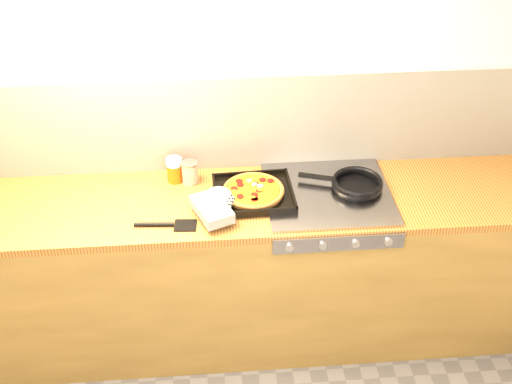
{
  "coord_description": "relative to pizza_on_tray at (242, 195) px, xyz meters",
  "views": [
    {
      "loc": [
        -0.1,
        -1.38,
        2.71
      ],
      "look_at": [
        0.1,
        1.08,
        0.95
      ],
      "focal_mm": 45.0,
      "sensor_mm": 36.0,
      "label": 1
    }
  ],
  "objects": [
    {
      "name": "room_shell",
      "position": [
        -0.03,
        0.32,
        0.21
      ],
      "size": [
        3.2,
        3.2,
        3.2
      ],
      "color": "white",
      "rests_on": "ground"
    },
    {
      "name": "black_spatula",
      "position": [
        -0.35,
        -0.15,
        -0.03
      ],
      "size": [
        0.28,
        0.09,
        0.02
      ],
      "color": "black",
      "rests_on": "counter_run"
    },
    {
      "name": "juice_glass",
      "position": [
        -0.32,
        0.21,
        0.02
      ],
      "size": [
        0.08,
        0.08,
        0.13
      ],
      "color": "#E8550D",
      "rests_on": "counter_run"
    },
    {
      "name": "stovetop",
      "position": [
        0.42,
        0.03,
        -0.04
      ],
      "size": [
        0.6,
        0.56,
        0.02
      ],
      "primitive_type": "cube",
      "color": "gray",
      "rests_on": "counter_run"
    },
    {
      "name": "counter_run",
      "position": [
        -0.03,
        0.03,
        -0.49
      ],
      "size": [
        3.2,
        0.62,
        0.9
      ],
      "color": "olive",
      "rests_on": "ground"
    },
    {
      "name": "pizza_on_tray",
      "position": [
        0.0,
        0.0,
        0.0
      ],
      "size": [
        0.5,
        0.45,
        0.06
      ],
      "color": "black",
      "rests_on": "stovetop"
    },
    {
      "name": "wooden_spoon",
      "position": [
        0.05,
        0.21,
        -0.03
      ],
      "size": [
        0.29,
        0.11,
        0.02
      ],
      "color": "#A27545",
      "rests_on": "counter_run"
    },
    {
      "name": "frying_pan",
      "position": [
        0.56,
        0.06,
        -0.0
      ],
      "size": [
        0.44,
        0.32,
        0.04
      ],
      "color": "black",
      "rests_on": "stovetop"
    },
    {
      "name": "tomato_can",
      "position": [
        -0.24,
        0.19,
        0.02
      ],
      "size": [
        0.09,
        0.09,
        0.12
      ],
      "color": "#A21D0D",
      "rests_on": "counter_run"
    }
  ]
}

